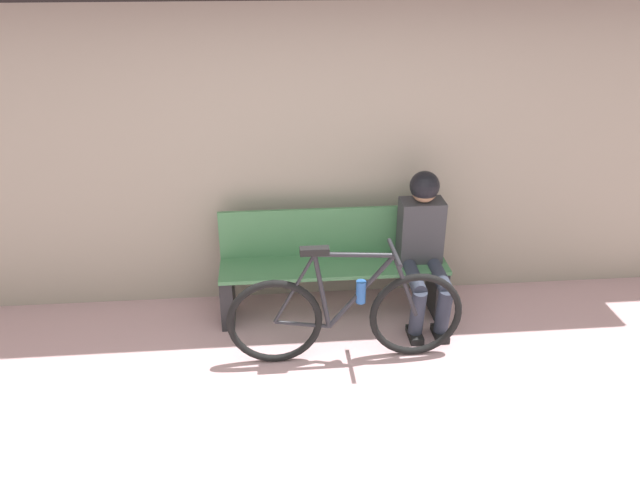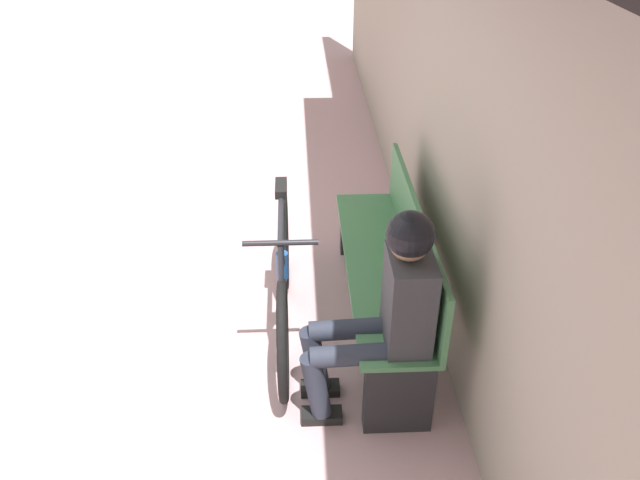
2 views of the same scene
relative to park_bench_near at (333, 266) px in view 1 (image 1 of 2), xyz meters
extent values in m
cube|color=#9E9384|center=(-0.11, 0.38, 1.18)|extent=(12.00, 0.12, 3.20)
cube|color=#477F51|center=(0.00, -0.06, 0.03)|extent=(1.80, 0.42, 0.03)
cube|color=#477F51|center=(0.00, 0.14, 0.25)|extent=(1.80, 0.03, 0.40)
cube|color=#232326|center=(-0.85, -0.06, -0.20)|extent=(0.10, 0.36, 0.44)
cube|color=#232326|center=(0.85, -0.06, -0.20)|extent=(0.10, 0.36, 0.44)
torus|color=black|center=(-0.49, -0.65, -0.08)|extent=(0.68, 0.05, 0.68)
torus|color=black|center=(0.53, -0.65, -0.08)|extent=(0.68, 0.05, 0.68)
cylinder|color=#232328|center=(0.07, -0.65, 0.43)|extent=(0.55, 0.03, 0.07)
cylinder|color=#232328|center=(0.13, -0.65, 0.14)|extent=(0.48, 0.03, 0.58)
cylinder|color=#232328|center=(-0.15, -0.65, 0.16)|extent=(0.14, 0.03, 0.59)
cylinder|color=#232328|center=(-0.29, -0.65, -0.11)|extent=(0.39, 0.03, 0.09)
cylinder|color=#232328|center=(-0.34, -0.65, 0.19)|extent=(0.31, 0.02, 0.54)
cylinder|color=#232328|center=(0.44, -0.65, 0.17)|extent=(0.21, 0.03, 0.50)
cube|color=black|center=(-0.20, -0.65, 0.48)|extent=(0.20, 0.07, 0.05)
cylinder|color=#232328|center=(0.35, -0.65, 0.44)|extent=(0.03, 0.40, 0.03)
cylinder|color=#235199|center=(0.13, -0.65, 0.14)|extent=(0.07, 0.07, 0.17)
cylinder|color=#2D3342|center=(0.59, -0.28, 0.04)|extent=(0.11, 0.46, 0.13)
cylinder|color=#2D3342|center=(0.59, -0.48, -0.17)|extent=(0.11, 0.17, 0.41)
cube|color=black|center=(0.59, -0.45, -0.39)|extent=(0.10, 0.22, 0.06)
cylinder|color=#2D3342|center=(0.79, -0.28, 0.04)|extent=(0.11, 0.46, 0.13)
cylinder|color=#2D3342|center=(0.79, -0.48, -0.17)|extent=(0.11, 0.17, 0.41)
cube|color=black|center=(0.79, -0.45, -0.39)|extent=(0.10, 0.22, 0.06)
cube|color=#38383D|center=(0.69, -0.02, 0.30)|extent=(0.34, 0.22, 0.50)
sphere|color=#9E7556|center=(0.69, -0.04, 0.65)|extent=(0.20, 0.20, 0.20)
sphere|color=black|center=(0.69, -0.04, 0.68)|extent=(0.23, 0.23, 0.23)
camera|label=1|loc=(-0.50, -4.39, 2.38)|focal=35.00mm
camera|label=2|loc=(3.12, -0.56, 2.20)|focal=35.00mm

